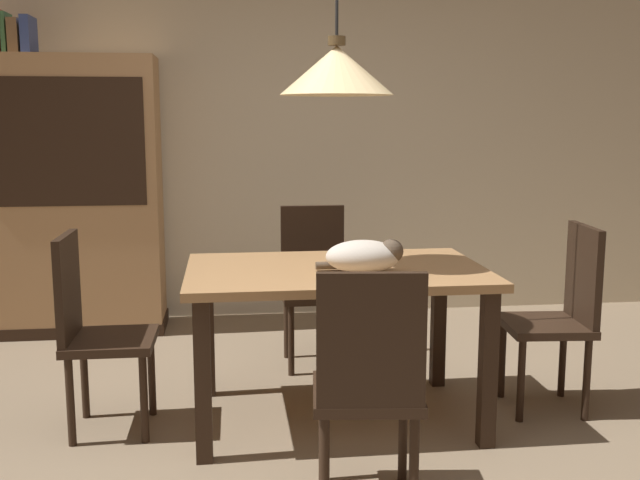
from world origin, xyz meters
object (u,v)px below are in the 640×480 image
chair_near_front (368,380)px  book_green_slim (7,34)px  hutch_bookcase (77,202)px  dining_table (336,288)px  chair_right_side (561,309)px  chair_left_side (93,324)px  book_brown_thick (17,37)px  cat_sleeping (365,256)px  book_blue_wide (29,36)px  pendant_lamp (337,70)px  chair_far_back (314,278)px

chair_near_front → book_green_slim: (-1.88, 2.61, 1.47)m
chair_near_front → hutch_bookcase: bearing=119.9°
dining_table → book_green_slim: (-1.89, 1.73, 1.33)m
chair_right_side → chair_left_side: 2.26m
dining_table → book_brown_thick: book_brown_thick is taller
hutch_bookcase → book_green_slim: (-0.38, 0.00, 1.09)m
cat_sleeping → book_blue_wide: bearing=135.1°
chair_near_front → book_brown_thick: bearing=124.9°
hutch_bookcase → book_green_slim: book_green_slim is taller
book_brown_thick → book_blue_wide: 0.08m
cat_sleeping → pendant_lamp: size_ratio=0.30×
chair_far_back → chair_left_side: size_ratio=1.00×
book_green_slim → chair_near_front: bearing=-54.2°
pendant_lamp → hutch_bookcase: size_ratio=0.70×
cat_sleeping → pendant_lamp: (-0.12, 0.13, 0.84)m
chair_right_side → hutch_bookcase: hutch_bookcase is taller
pendant_lamp → book_green_slim: bearing=137.5°
book_green_slim → book_blue_wide: (0.14, 0.00, -0.01)m
dining_table → chair_right_side: 1.14m
book_brown_thick → pendant_lamp: bearing=-43.5°
dining_table → chair_right_side: size_ratio=1.51×
book_green_slim → book_blue_wide: bearing=0.0°
chair_near_front → pendant_lamp: 1.45m
dining_table → chair_right_side: chair_right_side is taller
dining_table → chair_left_side: size_ratio=1.51×
cat_sleeping → pendant_lamp: pendant_lamp is taller
book_green_slim → book_blue_wide: book_green_slim is taller
chair_left_side → book_brown_thick: (-0.70, 1.73, 1.45)m
chair_left_side → cat_sleeping: chair_left_side is taller
pendant_lamp → chair_left_side: bearing=180.0°
cat_sleeping → book_blue_wide: (-1.87, 1.86, 1.14)m
chair_far_back → pendant_lamp: pendant_lamp is taller
dining_table → book_green_slim: bearing=137.5°
cat_sleeping → book_green_slim: bearing=137.1°
chair_far_back → cat_sleeping: 1.07m
dining_table → chair_far_back: chair_far_back is taller
chair_near_front → cat_sleeping: chair_near_front is taller
chair_right_side → book_green_slim: book_green_slim is taller
chair_far_back → cat_sleeping: chair_far_back is taller
pendant_lamp → book_green_slim: pendant_lamp is taller
cat_sleeping → hutch_bookcase: size_ratio=0.21×
dining_table → pendant_lamp: size_ratio=1.08×
chair_left_side → book_green_slim: bearing=113.7°
chair_near_front → book_blue_wide: size_ratio=3.88×
book_blue_wide → chair_left_side: bearing=-70.2°
chair_far_back → chair_near_front: (-0.01, -1.76, 0.00)m
book_green_slim → hutch_bookcase: bearing=-0.2°
chair_far_back → hutch_bookcase: size_ratio=0.50×
chair_left_side → dining_table: bearing=-0.0°
chair_left_side → cat_sleeping: bearing=-6.1°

